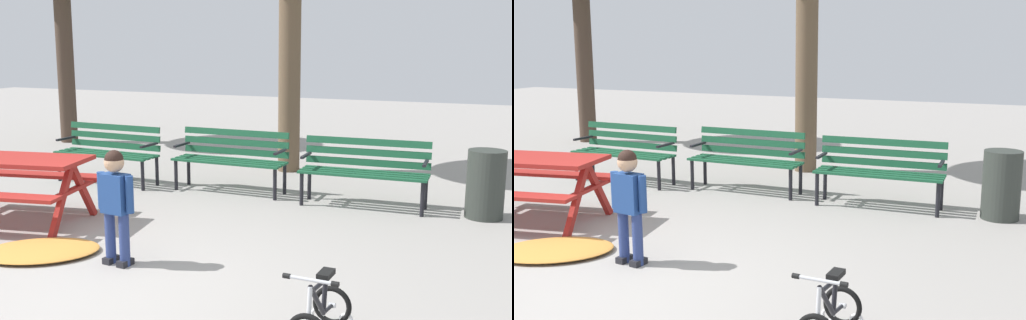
% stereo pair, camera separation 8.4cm
% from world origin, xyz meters
% --- Properties ---
extents(ground, '(36.00, 36.00, 0.00)m').
position_xyz_m(ground, '(0.00, 0.00, 0.00)').
color(ground, gray).
extents(picnic_table, '(2.02, 1.66, 0.79)m').
position_xyz_m(picnic_table, '(-1.98, 1.33, 0.59)').
color(picnic_table, maroon).
rests_on(picnic_table, ground).
extents(park_bench_far_left, '(1.61, 0.50, 0.85)m').
position_xyz_m(park_bench_far_left, '(-2.19, 3.52, 0.51)').
color(park_bench_far_left, '#195133').
rests_on(park_bench_far_left, ground).
extents(park_bench_left, '(1.60, 0.47, 0.85)m').
position_xyz_m(park_bench_left, '(-0.30, 3.73, 0.51)').
color(park_bench_left, '#195133').
rests_on(park_bench_left, ground).
extents(park_bench_right, '(1.62, 0.52, 0.85)m').
position_xyz_m(park_bench_right, '(1.60, 3.64, 0.51)').
color(park_bench_right, '#195133').
rests_on(park_bench_right, ground).
extents(child_standing, '(0.41, 0.19, 1.09)m').
position_xyz_m(child_standing, '(-0.02, 0.64, 0.64)').
color(child_standing, navy).
rests_on(child_standing, ground).
extents(kids_bicycle, '(0.39, 0.57, 0.54)m').
position_xyz_m(kids_bicycle, '(2.18, -0.06, 0.20)').
color(kids_bicycle, black).
rests_on(kids_bicycle, ground).
extents(leaf_pile, '(1.39, 1.28, 0.07)m').
position_xyz_m(leaf_pile, '(-0.90, 0.58, 0.04)').
color(leaf_pile, '#C68438').
rests_on(leaf_pile, ground).
extents(trash_bin, '(0.44, 0.44, 0.81)m').
position_xyz_m(trash_bin, '(3.04, 3.66, 0.41)').
color(trash_bin, '#2D332D').
rests_on(trash_bin, ground).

